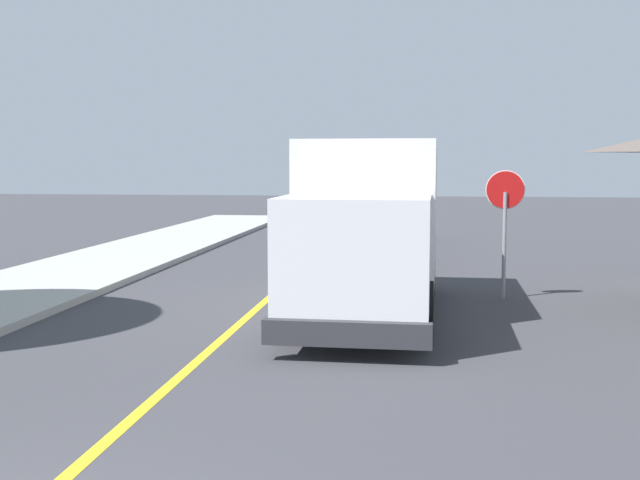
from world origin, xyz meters
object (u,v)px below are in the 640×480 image
at_px(box_truck, 370,219).
at_px(parked_car_mid, 383,219).
at_px(parked_car_near, 370,234).
at_px(stop_sign, 505,209).

distance_m(box_truck, parked_car_mid, 13.13).
relative_size(parked_car_near, stop_sign, 1.68).
bearing_deg(parked_car_mid, stop_sign, -74.82).
bearing_deg(parked_car_mid, box_truck, -88.19).
relative_size(box_truck, stop_sign, 2.73).
bearing_deg(box_truck, stop_sign, 35.08).
relative_size(parked_car_near, parked_car_mid, 1.01).
bearing_deg(parked_car_mid, parked_car_near, -90.86).
bearing_deg(parked_car_near, box_truck, -86.10).
height_order(box_truck, parked_car_near, box_truck).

